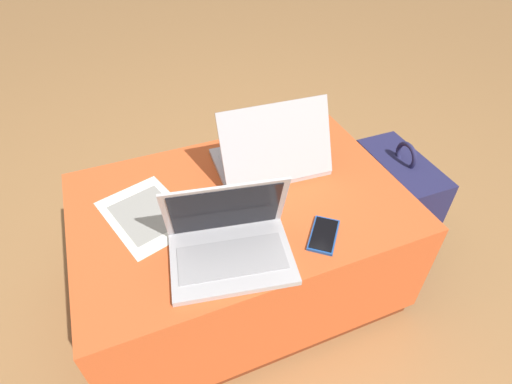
% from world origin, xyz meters
% --- Properties ---
extents(ground_plane, '(14.00, 14.00, 0.00)m').
position_xyz_m(ground_plane, '(0.00, 0.00, 0.00)').
color(ground_plane, '#9E7042').
extents(ottoman, '(1.03, 0.69, 0.44)m').
position_xyz_m(ottoman, '(0.00, 0.00, 0.22)').
color(ottoman, maroon).
rests_on(ottoman, ground_plane).
extents(laptop_near, '(0.36, 0.29, 0.23)m').
position_xyz_m(laptop_near, '(-0.10, -0.19, 0.48)').
color(laptop_near, '#B7B7BC').
rests_on(laptop_near, ottoman).
extents(laptop_far, '(0.38, 0.28, 0.25)m').
position_xyz_m(laptop_far, '(0.15, 0.12, 0.49)').
color(laptop_far, '#B7B7BC').
rests_on(laptop_far, ottoman).
extents(cell_phone, '(0.14, 0.15, 0.01)m').
position_xyz_m(cell_phone, '(0.17, -0.23, 0.44)').
color(cell_phone, '#1E4C9E').
rests_on(cell_phone, ottoman).
extents(backpack, '(0.22, 0.36, 0.50)m').
position_xyz_m(backpack, '(0.62, -0.02, 0.20)').
color(backpack, '#23234C').
rests_on(backpack, ground_plane).
extents(paper_sheet, '(0.29, 0.35, 0.00)m').
position_xyz_m(paper_sheet, '(-0.28, 0.05, 0.44)').
color(paper_sheet, silver).
rests_on(paper_sheet, ottoman).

